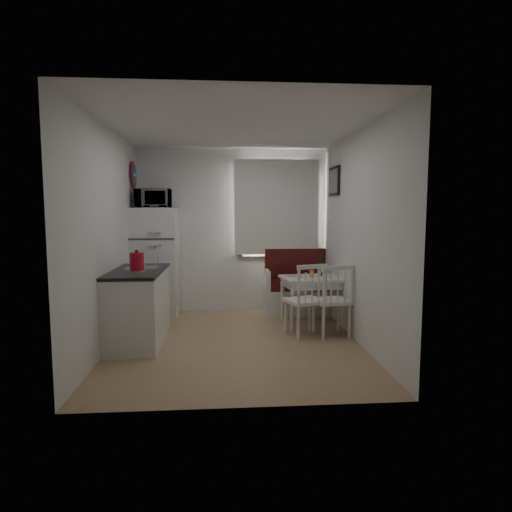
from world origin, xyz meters
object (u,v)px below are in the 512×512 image
(microwave, at_px, (153,198))
(kettle, at_px, (137,262))
(chair_right, at_px, (334,293))
(chair_left, at_px, (306,292))
(fridge, at_px, (155,263))
(dining_table, at_px, (314,282))
(kitchen_counter, at_px, (139,305))
(wine_bottle, at_px, (320,266))
(bench, at_px, (308,292))

(microwave, xyz_separation_m, kettle, (0.03, -1.46, -0.77))
(chair_right, distance_m, microwave, 2.97)
(chair_left, height_order, fridge, fridge)
(dining_table, bearing_deg, kitchen_counter, -171.20)
(kitchen_counter, bearing_deg, fridge, 89.10)
(kettle, bearing_deg, dining_table, 22.15)
(kitchen_counter, bearing_deg, chair_left, -0.03)
(wine_bottle, bearing_deg, chair_right, -90.00)
(dining_table, relative_size, fridge, 0.59)
(fridge, relative_size, kettle, 6.42)
(dining_table, relative_size, wine_bottle, 3.40)
(fridge, bearing_deg, chair_left, -30.98)
(dining_table, height_order, wine_bottle, wine_bottle)
(fridge, xyz_separation_m, kettle, (0.03, -1.51, 0.20))
(chair_left, xyz_separation_m, kettle, (-2.04, -0.27, 0.44))
(dining_table, distance_m, kettle, 2.51)
(kitchen_counter, height_order, kettle, kitchen_counter)
(bench, height_order, chair_right, bench)
(fridge, relative_size, wine_bottle, 5.77)
(chair_right, height_order, kettle, kettle)
(microwave, bearing_deg, wine_bottle, -9.97)
(fridge, xyz_separation_m, wine_bottle, (2.43, -0.48, -0.01))
(dining_table, distance_m, wine_bottle, 0.26)
(kitchen_counter, relative_size, fridge, 0.79)
(kitchen_counter, distance_m, wine_bottle, 2.59)
(dining_table, xyz_separation_m, chair_left, (-0.25, -0.67, -0.02))
(bench, relative_size, chair_left, 2.53)
(dining_table, bearing_deg, microwave, 160.14)
(kitchen_counter, xyz_separation_m, kettle, (0.05, -0.27, 0.57))
(fridge, bearing_deg, kettle, -88.86)
(kettle, relative_size, wine_bottle, 0.90)
(chair_right, relative_size, fridge, 0.30)
(kettle, bearing_deg, chair_right, 6.37)
(kettle, distance_m, wine_bottle, 2.62)
(kitchen_counter, bearing_deg, chair_right, 0.01)
(kitchen_counter, distance_m, chair_left, 2.10)
(dining_table, bearing_deg, wine_bottle, 36.48)
(bench, xyz_separation_m, wine_bottle, (0.06, -0.59, 0.49))
(kitchen_counter, distance_m, dining_table, 2.44)
(kitchen_counter, relative_size, chair_right, 2.62)
(bench, height_order, dining_table, bench)
(chair_left, relative_size, wine_bottle, 1.94)
(kitchen_counter, xyz_separation_m, wine_bottle, (2.45, 0.77, 0.37))
(chair_left, bearing_deg, dining_table, 51.03)
(chair_left, bearing_deg, fridge, 130.57)
(kitchen_counter, relative_size, bench, 0.93)
(wine_bottle, bearing_deg, microwave, 170.03)
(dining_table, distance_m, chair_left, 0.71)
(dining_table, height_order, fridge, fridge)
(chair_right, bearing_deg, microwave, 144.18)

